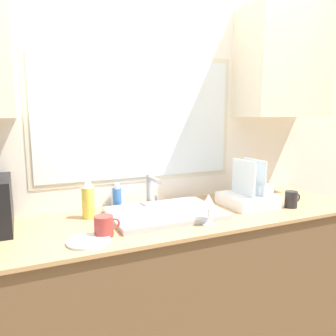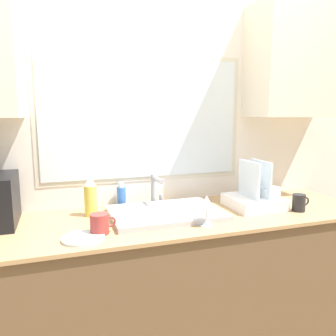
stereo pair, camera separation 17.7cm
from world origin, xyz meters
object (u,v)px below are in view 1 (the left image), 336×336
(faucet, at_px, (151,187))
(soap_bottle, at_px, (117,197))
(wine_glass, at_px, (208,202))
(spray_bottle, at_px, (88,198))
(dish_rack, at_px, (250,196))
(mug_near_sink, at_px, (104,226))

(faucet, distance_m, soap_bottle, 0.22)
(faucet, bearing_deg, wine_glass, -72.89)
(wine_glass, bearing_deg, spray_bottle, 145.86)
(faucet, bearing_deg, soap_bottle, 163.23)
(dish_rack, relative_size, mug_near_sink, 2.43)
(mug_near_sink, height_order, wine_glass, wine_glass)
(mug_near_sink, bearing_deg, soap_bottle, 67.29)
(faucet, bearing_deg, mug_near_sink, -135.32)
(spray_bottle, relative_size, mug_near_sink, 1.87)
(soap_bottle, bearing_deg, spray_bottle, -144.83)
(soap_bottle, xyz_separation_m, wine_glass, (0.34, -0.51, 0.06))
(dish_rack, bearing_deg, faucet, 157.37)
(soap_bottle, relative_size, wine_glass, 0.93)
(soap_bottle, relative_size, mug_near_sink, 1.21)
(faucet, xyz_separation_m, mug_near_sink, (-0.39, -0.39, -0.07))
(soap_bottle, height_order, mug_near_sink, soap_bottle)
(mug_near_sink, distance_m, wine_glass, 0.54)
(spray_bottle, height_order, wine_glass, spray_bottle)
(spray_bottle, height_order, mug_near_sink, spray_bottle)
(spray_bottle, distance_m, mug_near_sink, 0.31)
(faucet, bearing_deg, spray_bottle, -168.77)
(dish_rack, distance_m, spray_bottle, 0.99)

